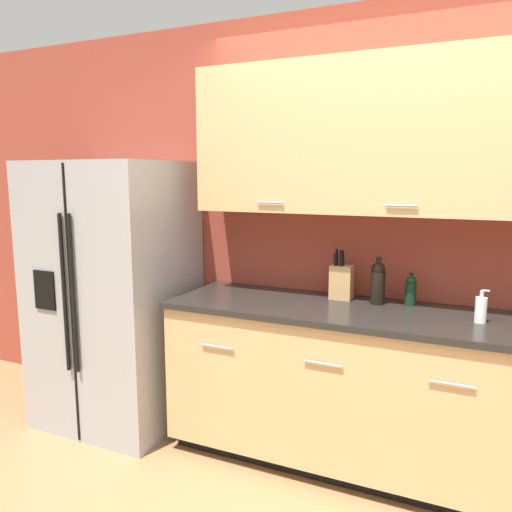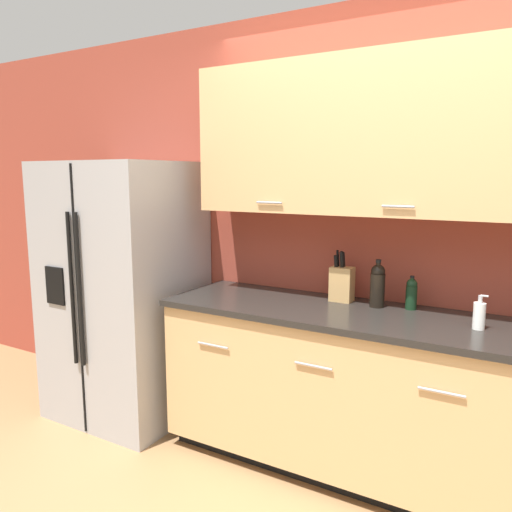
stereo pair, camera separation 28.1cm
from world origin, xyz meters
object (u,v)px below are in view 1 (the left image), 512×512
refrigerator (115,294)px  oil_bottle (411,290)px  wine_bottle (378,282)px  soap_dispenser (481,309)px  knife_block (341,281)px

refrigerator → oil_bottle: size_ratio=9.38×
wine_bottle → soap_dispenser: wine_bottle is taller
soap_dispenser → oil_bottle: oil_bottle is taller
refrigerator → oil_bottle: refrigerator is taller
oil_bottle → knife_block: bearing=-177.5°
refrigerator → knife_block: bearing=9.8°
knife_block → oil_bottle: knife_block is taller
soap_dispenser → oil_bottle: size_ratio=0.91×
wine_bottle → oil_bottle: wine_bottle is taller
refrigerator → knife_block: 1.50m
knife_block → oil_bottle: bearing=2.5°
oil_bottle → soap_dispenser: bearing=-29.2°
wine_bottle → soap_dispenser: size_ratio=1.59×
oil_bottle → refrigerator: bearing=-171.8°
soap_dispenser → oil_bottle: (-0.36, 0.20, 0.02)m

